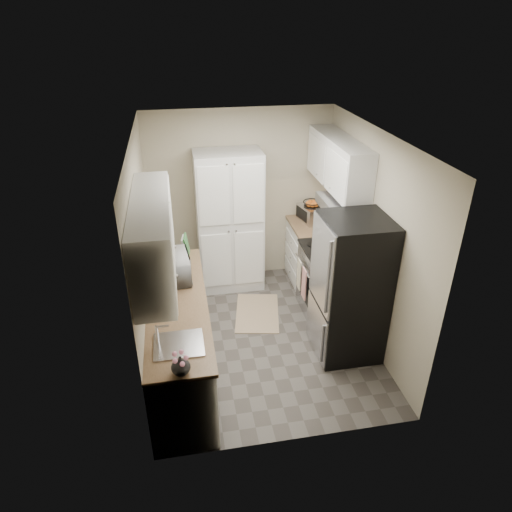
{
  "coord_description": "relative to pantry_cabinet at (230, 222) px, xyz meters",
  "views": [
    {
      "loc": [
        -0.89,
        -4.49,
        3.59
      ],
      "look_at": [
        -0.04,
        0.15,
        1.06
      ],
      "focal_mm": 32.0,
      "sensor_mm": 36.0,
      "label": 1
    }
  ],
  "objects": [
    {
      "name": "room_shell",
      "position": [
        0.18,
        -1.32,
        0.63
      ],
      "size": [
        2.64,
        3.24,
        2.52
      ],
      "color": "#B7AF94",
      "rests_on": "ground"
    },
    {
      "name": "countertop_left",
      "position": [
        -0.79,
        -1.75,
        -0.1
      ],
      "size": [
        0.63,
        2.33,
        0.04
      ],
      "primitive_type": "cube",
      "color": "#846647",
      "rests_on": "base_cabinet_left"
    },
    {
      "name": "fruit_basket",
      "position": [
        1.19,
        0.01,
        0.21
      ],
      "size": [
        0.34,
        0.34,
        0.11
      ],
      "primitive_type": null,
      "rotation": [
        0.0,
        0.0,
        -0.37
      ],
      "color": "orange",
      "rests_on": "toaster_oven"
    },
    {
      "name": "wine_bottle",
      "position": [
        -0.85,
        -0.83,
        0.07
      ],
      "size": [
        0.08,
        0.08,
        0.3
      ],
      "primitive_type": "cylinder",
      "color": "black",
      "rests_on": "countertop_left"
    },
    {
      "name": "countertop_right",
      "position": [
        1.19,
        -0.12,
        -0.1
      ],
      "size": [
        0.63,
        0.83,
        0.04
      ],
      "primitive_type": "cube",
      "color": "#846647",
      "rests_on": "base_cabinet_right"
    },
    {
      "name": "electric_range",
      "position": [
        1.17,
        -0.93,
        -0.52
      ],
      "size": [
        0.71,
        0.78,
        1.13
      ],
      "color": "#B7B7BC",
      "rests_on": "ground"
    },
    {
      "name": "pantry_cabinet",
      "position": [
        0.0,
        0.0,
        0.0
      ],
      "size": [
        0.9,
        0.55,
        2.0
      ],
      "primitive_type": "cube",
      "color": "silver",
      "rests_on": "ground"
    },
    {
      "name": "cutting_board",
      "position": [
        -0.63,
        -0.71,
        0.05
      ],
      "size": [
        0.05,
        0.21,
        0.26
      ],
      "primitive_type": "cube",
      "rotation": [
        0.0,
        0.0,
        -0.14
      ],
      "color": "#37803C",
      "rests_on": "countertop_left"
    },
    {
      "name": "ground",
      "position": [
        0.2,
        -1.32,
        -1.0
      ],
      "size": [
        3.2,
        3.2,
        0.0
      ],
      "primitive_type": "plane",
      "color": "#56514C",
      "rests_on": "ground"
    },
    {
      "name": "base_cabinet_right",
      "position": [
        1.19,
        -0.12,
        -0.56
      ],
      "size": [
        0.6,
        0.8,
        0.88
      ],
      "primitive_type": "cube",
      "color": "silver",
      "rests_on": "ground"
    },
    {
      "name": "microwave",
      "position": [
        -0.79,
        -1.27,
        0.07
      ],
      "size": [
        0.4,
        0.56,
        0.29
      ],
      "primitive_type": "imported",
      "rotation": [
        0.0,
        0.0,
        1.66
      ],
      "color": "silver",
      "rests_on": "countertop_left"
    },
    {
      "name": "refrigerator",
      "position": [
        1.14,
        -1.73,
        -0.15
      ],
      "size": [
        0.7,
        0.72,
        1.7
      ],
      "primitive_type": "cube",
      "color": "#B7B7BC",
      "rests_on": "ground"
    },
    {
      "name": "base_cabinet_left",
      "position": [
        -0.79,
        -1.75,
        -0.56
      ],
      "size": [
        0.6,
        2.3,
        0.88
      ],
      "primitive_type": "cube",
      "color": "silver",
      "rests_on": "ground"
    },
    {
      "name": "kitchen_mat",
      "position": [
        0.24,
        -0.83,
        -0.99
      ],
      "size": [
        0.73,
        0.99,
        0.01
      ],
      "primitive_type": "cube",
      "rotation": [
        0.0,
        0.0,
        -0.19
      ],
      "color": "tan",
      "rests_on": "ground"
    },
    {
      "name": "toaster_oven",
      "position": [
        1.2,
        0.02,
        0.04
      ],
      "size": [
        0.4,
        0.46,
        0.23
      ],
      "primitive_type": "cube",
      "rotation": [
        0.0,
        0.0,
        0.23
      ],
      "color": "#B9B9BD",
      "rests_on": "countertop_right"
    },
    {
      "name": "flower_vase",
      "position": [
        -0.78,
        -2.83,
        0.0
      ],
      "size": [
        0.21,
        0.21,
        0.17
      ],
      "primitive_type": "imported",
      "rotation": [
        0.0,
        0.0,
        0.4
      ],
      "color": "silver",
      "rests_on": "countertop_left"
    }
  ]
}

